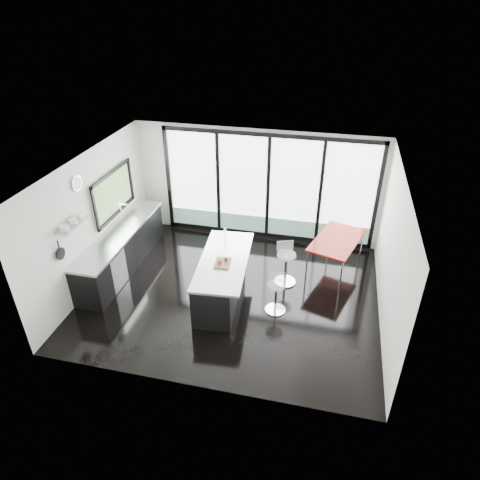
% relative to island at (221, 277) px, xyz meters
% --- Properties ---
extents(floor, '(6.00, 5.00, 0.00)m').
position_rel_island_xyz_m(floor, '(0.21, 0.12, -0.46)').
color(floor, black).
rests_on(floor, ground).
extents(ceiling, '(6.00, 5.00, 0.00)m').
position_rel_island_xyz_m(ceiling, '(0.21, 0.12, 2.34)').
color(ceiling, white).
rests_on(ceiling, wall_back).
extents(wall_back, '(6.00, 0.09, 2.80)m').
position_rel_island_xyz_m(wall_back, '(0.48, 2.59, 0.81)').
color(wall_back, silver).
rests_on(wall_back, ground).
extents(wall_front, '(6.00, 0.00, 2.80)m').
position_rel_island_xyz_m(wall_front, '(0.21, -2.38, 0.94)').
color(wall_front, silver).
rests_on(wall_front, ground).
extents(wall_left, '(0.26, 5.00, 2.80)m').
position_rel_island_xyz_m(wall_left, '(-2.77, 0.39, 1.10)').
color(wall_left, silver).
rests_on(wall_left, ground).
extents(wall_right, '(0.00, 5.00, 2.80)m').
position_rel_island_xyz_m(wall_right, '(3.21, 0.12, 0.94)').
color(wall_right, silver).
rests_on(wall_right, ground).
extents(counter_cabinets, '(0.69, 3.24, 1.36)m').
position_rel_island_xyz_m(counter_cabinets, '(-2.47, 0.52, -0.00)').
color(counter_cabinets, black).
rests_on(counter_cabinets, floor).
extents(island, '(1.13, 2.31, 1.19)m').
position_rel_island_xyz_m(island, '(0.00, 0.00, 0.00)').
color(island, black).
rests_on(island, floor).
extents(bar_stool_near, '(0.44, 0.44, 0.65)m').
position_rel_island_xyz_m(bar_stool_near, '(1.18, -0.22, -0.14)').
color(bar_stool_near, silver).
rests_on(bar_stool_near, floor).
extents(bar_stool_far, '(0.60, 0.60, 0.74)m').
position_rel_island_xyz_m(bar_stool_far, '(1.24, 0.76, -0.09)').
color(bar_stool_far, silver).
rests_on(bar_stool_far, floor).
extents(red_table, '(1.28, 1.71, 0.81)m').
position_rel_island_xyz_m(red_table, '(2.25, 1.48, -0.06)').
color(red_table, '#7E0900').
rests_on(red_table, floor).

